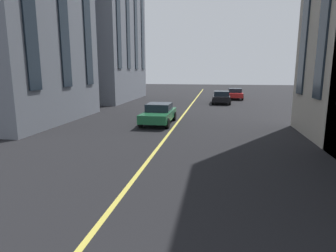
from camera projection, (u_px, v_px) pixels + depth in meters
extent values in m
cube|color=#D8C64C|center=(171.00, 131.00, 16.91)|extent=(80.00, 0.16, 0.01)
cube|color=#B21E1E|center=(235.00, 94.00, 36.09)|extent=(4.40, 1.80, 0.55)
cube|color=#19232D|center=(235.00, 90.00, 35.78)|extent=(1.85, 1.58, 0.50)
cylinder|color=black|center=(227.00, 95.00, 37.69)|extent=(0.64, 0.22, 0.64)
cylinder|color=black|center=(241.00, 96.00, 37.40)|extent=(0.64, 0.22, 0.64)
cylinder|color=black|center=(228.00, 97.00, 34.88)|extent=(0.64, 0.22, 0.64)
cylinder|color=black|center=(242.00, 98.00, 34.60)|extent=(0.64, 0.22, 0.64)
cube|color=#1E6038|center=(159.00, 115.00, 19.21)|extent=(4.40, 1.80, 0.55)
cube|color=#19232D|center=(159.00, 107.00, 19.32)|extent=(1.85, 1.58, 0.50)
cylinder|color=black|center=(167.00, 123.00, 17.71)|extent=(0.64, 0.22, 0.64)
cylinder|color=black|center=(141.00, 123.00, 18.00)|extent=(0.64, 0.22, 0.64)
cylinder|color=black|center=(174.00, 116.00, 20.52)|extent=(0.64, 0.22, 0.64)
cylinder|color=black|center=(151.00, 116.00, 20.81)|extent=(0.64, 0.22, 0.64)
cube|color=black|center=(221.00, 98.00, 31.31)|extent=(4.40, 1.80, 0.55)
cube|color=#19232D|center=(221.00, 93.00, 30.99)|extent=(1.85, 1.58, 0.50)
cylinder|color=black|center=(213.00, 99.00, 32.91)|extent=(0.64, 0.22, 0.64)
cylinder|color=black|center=(229.00, 99.00, 32.62)|extent=(0.64, 0.22, 0.64)
cylinder|color=black|center=(213.00, 102.00, 30.10)|extent=(0.64, 0.22, 0.64)
cylinder|color=black|center=(230.00, 102.00, 29.81)|extent=(0.64, 0.22, 0.64)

